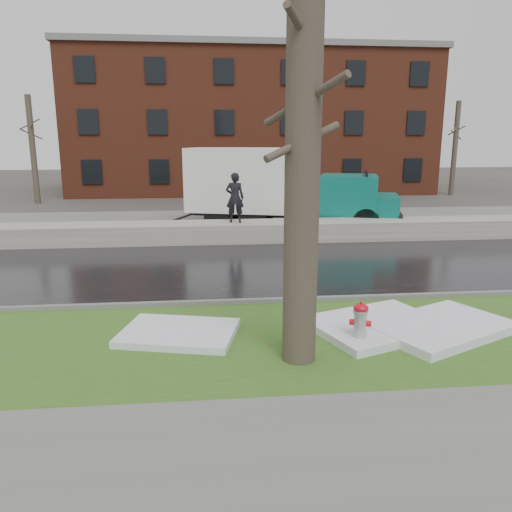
{
  "coord_description": "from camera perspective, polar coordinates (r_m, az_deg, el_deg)",
  "views": [
    {
      "loc": [
        -1.63,
        -10.29,
        3.83
      ],
      "look_at": [
        -0.38,
        1.82,
        1.0
      ],
      "focal_mm": 35.0,
      "sensor_mm": 36.0,
      "label": 1
    }
  ],
  "objects": [
    {
      "name": "snowbank",
      "position": [
        19.37,
        -0.96,
        2.81
      ],
      "size": [
        60.0,
        1.6,
        0.75
      ],
      "primitive_type": "cube",
      "color": "#AAA49C",
      "rests_on": "ground"
    },
    {
      "name": "worker",
      "position": [
        19.12,
        -2.43,
        6.68
      ],
      "size": [
        0.74,
        0.53,
        1.9
      ],
      "primitive_type": "imported",
      "rotation": [
        0.0,
        0.0,
        3.03
      ],
      "color": "black",
      "rests_on": "snowbank"
    },
    {
      "name": "snow_patch_far",
      "position": [
        10.11,
        -8.82,
        -8.66
      ],
      "size": [
        2.52,
        2.08,
        0.14
      ],
      "primitive_type": "cube",
      "rotation": [
        0.0,
        0.0,
        -0.24
      ],
      "color": "silver",
      "rests_on": "verge"
    },
    {
      "name": "brick_building",
      "position": [
        40.47,
        -0.76,
        14.74
      ],
      "size": [
        26.0,
        12.0,
        10.0
      ],
      "primitive_type": "cube",
      "color": "maroon",
      "rests_on": "ground"
    },
    {
      "name": "verge",
      "position": [
        9.95,
        4.06,
        -9.47
      ],
      "size": [
        60.0,
        4.5,
        0.04
      ],
      "primitive_type": "cube",
      "color": "#2C531B",
      "rests_on": "ground"
    },
    {
      "name": "tree",
      "position": [
        8.27,
        5.38,
        12.37
      ],
      "size": [
        1.39,
        1.57,
        7.34
      ],
      "rotation": [
        0.0,
        0.0,
        0.16
      ],
      "color": "brown",
      "rests_on": "verge"
    },
    {
      "name": "parking_lot",
      "position": [
        23.66,
        -1.86,
        3.8
      ],
      "size": [
        60.0,
        9.0,
        0.03
      ],
      "primitive_type": "cube",
      "color": "slate",
      "rests_on": "ground"
    },
    {
      "name": "road",
      "position": [
        15.36,
        0.39,
        -1.29
      ],
      "size": [
        60.0,
        7.0,
        0.03
      ],
      "primitive_type": "cube",
      "color": "black",
      "rests_on": "ground"
    },
    {
      "name": "bg_tree_center",
      "position": [
        36.56,
        -13.03,
        11.97
      ],
      "size": [
        1.4,
        1.62,
        6.5
      ],
      "color": "brown",
      "rests_on": "ground"
    },
    {
      "name": "bg_tree_left",
      "position": [
        33.92,
        -24.16,
        11.12
      ],
      "size": [
        1.4,
        1.62,
        6.5
      ],
      "color": "brown",
      "rests_on": "ground"
    },
    {
      "name": "box_truck",
      "position": [
        22.11,
        2.38,
        7.96
      ],
      "size": [
        10.59,
        4.86,
        3.52
      ],
      "rotation": [
        0.0,
        0.0,
        -0.29
      ],
      "color": "black",
      "rests_on": "ground"
    },
    {
      "name": "ground",
      "position": [
        11.1,
        2.95,
        -7.11
      ],
      "size": [
        120.0,
        120.0,
        0.0
      ],
      "primitive_type": "plane",
      "color": "#47423D",
      "rests_on": "ground"
    },
    {
      "name": "snow_patch_near",
      "position": [
        10.65,
        13.72,
        -7.69
      ],
      "size": [
        3.14,
        2.79,
        0.16
      ],
      "primitive_type": "cube",
      "rotation": [
        0.0,
        0.0,
        0.36
      ],
      "color": "silver",
      "rests_on": "verge"
    },
    {
      "name": "bg_tree_right",
      "position": [
        38.56,
        21.78,
        11.43
      ],
      "size": [
        1.4,
        1.62,
        6.5
      ],
      "color": "brown",
      "rests_on": "ground"
    },
    {
      "name": "sidewalk",
      "position": [
        6.72,
        9.95,
        -21.63
      ],
      "size": [
        60.0,
        3.0,
        0.05
      ],
      "primitive_type": "cube",
      "color": "slate",
      "rests_on": "ground"
    },
    {
      "name": "curb",
      "position": [
        12.01,
        2.22,
        -5.17
      ],
      "size": [
        60.0,
        0.15,
        0.14
      ],
      "primitive_type": "cube",
      "color": "slate",
      "rests_on": "ground"
    },
    {
      "name": "snow_patch_side",
      "position": [
        10.89,
        20.36,
        -7.62
      ],
      "size": [
        3.31,
        2.85,
        0.18
      ],
      "primitive_type": "cube",
      "rotation": [
        0.0,
        0.0,
        0.46
      ],
      "color": "silver",
      "rests_on": "verge"
    },
    {
      "name": "fire_hydrant",
      "position": [
        9.67,
        11.83,
        -7.39
      ],
      "size": [
        0.42,
        0.4,
        0.85
      ],
      "rotation": [
        0.0,
        0.0,
        -0.38
      ],
      "color": "#ACAEB4",
      "rests_on": "verge"
    }
  ]
}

